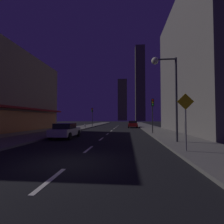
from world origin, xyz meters
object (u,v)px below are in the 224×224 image
(street_lamp_right, at_px, (165,78))
(pedestrian_crossing_sign, at_px, (186,117))
(car_parked_near, at_px, (65,131))
(traffic_light_near_right, at_px, (153,108))
(car_parked_far, at_px, (133,124))
(traffic_light_far_left, at_px, (92,113))
(fire_hydrant_far_left, at_px, (85,126))

(street_lamp_right, height_order, pedestrian_crossing_sign, street_lamp_right)
(car_parked_near, bearing_deg, street_lamp_right, -16.87)
(traffic_light_near_right, bearing_deg, pedestrian_crossing_sign, -89.48)
(car_parked_far, height_order, pedestrian_crossing_sign, pedestrian_crossing_sign)
(pedestrian_crossing_sign, bearing_deg, traffic_light_far_left, 111.55)
(traffic_light_far_left, relative_size, street_lamp_right, 0.64)
(car_parked_far, xyz_separation_m, street_lamp_right, (1.78, -21.99, 4.33))
(traffic_light_near_right, distance_m, traffic_light_far_left, 20.27)
(car_parked_far, relative_size, street_lamp_right, 0.64)
(car_parked_near, height_order, traffic_light_far_left, traffic_light_far_left)
(pedestrian_crossing_sign, bearing_deg, traffic_light_near_right, 90.52)
(fire_hydrant_far_left, xyz_separation_m, street_lamp_right, (11.28, -19.38, 4.61))
(car_parked_near, distance_m, pedestrian_crossing_sign, 11.30)
(car_parked_far, bearing_deg, traffic_light_far_left, 165.24)
(traffic_light_near_right, xyz_separation_m, street_lamp_right, (-0.12, -7.37, 1.87))
(car_parked_far, distance_m, traffic_light_far_left, 9.72)
(fire_hydrant_far_left, relative_size, pedestrian_crossing_sign, 0.21)
(car_parked_near, bearing_deg, pedestrian_crossing_sign, -34.99)
(fire_hydrant_far_left, height_order, street_lamp_right, street_lamp_right)
(fire_hydrant_far_left, xyz_separation_m, traffic_light_near_right, (11.40, -12.01, 2.74))
(pedestrian_crossing_sign, bearing_deg, street_lamp_right, 93.39)
(car_parked_far, relative_size, traffic_light_far_left, 1.01)
(traffic_light_near_right, height_order, pedestrian_crossing_sign, traffic_light_near_right)
(car_parked_near, relative_size, street_lamp_right, 0.64)
(traffic_light_near_right, relative_size, street_lamp_right, 0.64)
(fire_hydrant_far_left, relative_size, street_lamp_right, 0.10)
(traffic_light_far_left, xyz_separation_m, street_lamp_right, (10.88, -24.39, 1.87))
(car_parked_near, relative_size, traffic_light_far_left, 1.01)
(pedestrian_crossing_sign, bearing_deg, car_parked_far, 94.45)
(fire_hydrant_far_left, bearing_deg, traffic_light_far_left, 85.43)
(car_parked_near, height_order, fire_hydrant_far_left, car_parked_near)
(fire_hydrant_far_left, distance_m, traffic_light_far_left, 5.72)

